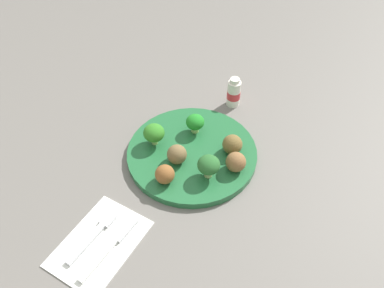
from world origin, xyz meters
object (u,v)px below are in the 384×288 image
Objects in this scene: plate at (192,153)px; fork at (94,234)px; yogurt_bottle at (234,93)px; broccoli_floret_far_rim at (154,133)px; meatball_back_right at (236,162)px; meatball_mid_right at (177,154)px; meatball_center at (163,173)px; broccoli_floret_mid_left at (195,122)px; broccoli_floret_near_rim at (209,165)px; meatball_mid_left at (232,144)px; knife at (110,243)px; napkin at (100,243)px.

plate is 2.33× the size of fork.
plate is at bearing -177.37° from yogurt_bottle.
broccoli_floret_far_rim is 0.41× the size of fork.
meatball_back_right is 0.12m from meatball_mid_right.
meatball_center is at bearing 134.30° from meatball_back_right.
plate is 0.09m from broccoli_floret_far_rim.
meatball_mid_right is 0.54× the size of yogurt_bottle.
broccoli_floret_mid_left is 0.14m from meatball_back_right.
broccoli_floret_near_rim reaches higher than meatball_mid_right.
meatball_mid_left is at bearing -43.61° from meatball_mid_right.
broccoli_floret_mid_left is 0.32m from knife.
yogurt_bottle is (0.47, -0.01, 0.03)m from napkin.
napkin is at bearing 163.16° from meatball_mid_left.
meatball_back_right is (0.10, -0.11, 0.00)m from meatball_center.
meatball_mid_left is at bearing 37.06° from meatball_back_right.
fork reaches higher than napkin.
broccoli_floret_mid_left is 0.89× the size of broccoli_floret_far_rim.
broccoli_floret_near_rim reaches higher than meatball_center.
yogurt_bottle is at bearing 29.64° from meatball_back_right.
yogurt_bottle is at bearing -0.07° from meatball_mid_right.
meatball_back_right is at bearing -87.04° from plate.
broccoli_floret_near_rim reaches higher than plate.
knife is (-0.31, -0.02, -0.04)m from broccoli_floret_mid_left.
knife is at bearing -162.06° from broccoli_floret_far_rim.
broccoli_floret_far_rim is at bearing 46.55° from meatball_center.
broccoli_floret_near_rim is 1.24× the size of meatball_mid_right.
plate is 6.56× the size of meatball_mid_left.
broccoli_floret_near_rim reaches higher than knife.
meatball_mid_right is 0.28× the size of knife.
meatball_center is 0.33× the size of fork.
meatball_mid_left is 0.35× the size of fork.
yogurt_bottle is at bearing 27.61° from meatball_mid_left.
meatball_mid_left is 0.32m from knife.
meatball_mid_right is 0.22m from fork.
meatball_back_right is 0.29× the size of knife.
meatball_mid_right is at bearing -103.17° from broccoli_floret_far_rim.
knife is at bearing 165.85° from meatball_mid_left.
broccoli_floret_far_rim reaches higher than broccoli_floret_mid_left.
broccoli_floret_mid_left is (0.05, 0.03, 0.03)m from plate.
meatball_center is 0.30m from yogurt_bottle.
knife is (0.00, -0.04, -0.00)m from fork.
meatball_mid_right is (0.06, 0.01, 0.00)m from meatball_center.
broccoli_floret_near_rim is 0.66× the size of yogurt_bottle.
yogurt_bottle is (0.20, 0.11, -0.00)m from meatball_back_right.
fork is (-0.16, 0.04, -0.03)m from meatball_center.
broccoli_floret_far_rim is at bearing 84.36° from broccoli_floret_near_rim.
napkin is at bearing 176.88° from meatball_mid_right.
broccoli_floret_near_rim is 0.06m from meatball_back_right.
yogurt_bottle reaches higher than plate.
broccoli_floret_mid_left is 0.33m from napkin.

